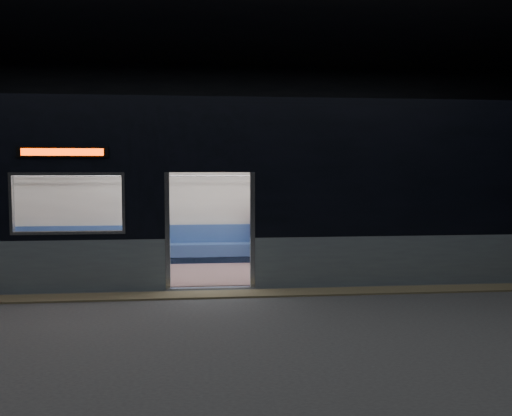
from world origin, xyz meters
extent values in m
cube|color=#47494C|center=(0.00, 0.00, -0.01)|extent=(24.00, 14.00, 0.01)
cube|color=black|center=(0.00, 6.98, 2.50)|extent=(24.00, 0.04, 5.00)
cube|color=black|center=(0.00, -6.98, 2.50)|extent=(24.00, 0.04, 5.00)
cube|color=#8C7F59|center=(0.00, 0.55, 0.01)|extent=(22.80, 0.50, 0.03)
cube|color=gray|center=(4.85, 1.06, 0.45)|extent=(8.30, 0.12, 0.90)
cube|color=black|center=(4.85, 1.06, 2.05)|extent=(8.30, 0.12, 2.30)
cube|color=black|center=(0.00, 1.06, 2.62)|extent=(1.40, 0.12, 1.15)
cube|color=#B7BABC|center=(-0.74, 1.06, 1.02)|extent=(0.08, 0.14, 2.05)
cube|color=#B7BABC|center=(0.74, 1.06, 1.02)|extent=(0.08, 0.14, 2.05)
cube|color=black|center=(-2.45, 0.98, 2.39)|extent=(1.50, 0.04, 0.18)
cube|color=#FF3300|center=(-2.45, 0.97, 2.39)|extent=(1.34, 0.03, 0.12)
cube|color=#B8B2A8|center=(0.00, 3.94, 1.60)|extent=(18.00, 0.12, 3.20)
cube|color=black|center=(0.00, 2.50, 3.28)|extent=(18.00, 3.00, 0.15)
cube|color=#8B6665|center=(0.00, 2.50, 0.02)|extent=(17.76, 2.76, 0.04)
cube|color=#B8B2A8|center=(0.00, 2.50, 2.35)|extent=(17.76, 2.76, 0.10)
cube|color=#336094|center=(0.00, 3.62, 0.24)|extent=(11.00, 0.48, 0.41)
cube|color=#336094|center=(0.00, 3.81, 0.65)|extent=(11.00, 0.10, 0.40)
cube|color=#815E67|center=(-3.30, 1.41, 0.24)|extent=(4.40, 0.48, 0.41)
cube|color=#815E67|center=(3.30, 1.41, 0.24)|extent=(4.40, 0.48, 0.41)
cylinder|color=silver|center=(-0.95, 1.37, 1.17)|extent=(0.04, 0.04, 2.26)
cylinder|color=silver|center=(-0.95, 3.63, 1.17)|extent=(0.04, 0.04, 2.26)
cylinder|color=silver|center=(0.95, 1.37, 1.17)|extent=(0.04, 0.04, 2.26)
cylinder|color=silver|center=(0.95, 3.63, 1.17)|extent=(0.04, 0.04, 2.26)
cylinder|color=silver|center=(0.00, 3.58, 1.95)|extent=(11.00, 0.03, 0.03)
cube|color=black|center=(1.10, 3.39, 0.53)|extent=(0.18, 0.49, 0.17)
cube|color=black|center=(1.32, 3.39, 0.53)|extent=(0.18, 0.49, 0.17)
cylinder|color=black|center=(1.10, 3.16, 0.26)|extent=(0.11, 0.11, 0.43)
cylinder|color=black|center=(1.32, 3.16, 0.26)|extent=(0.11, 0.11, 0.43)
cube|color=#CB6093|center=(1.21, 3.59, 0.55)|extent=(0.42, 0.23, 0.21)
cylinder|color=#CB6093|center=(1.21, 3.62, 0.92)|extent=(0.41, 0.41, 0.54)
sphere|color=tan|center=(1.21, 3.60, 1.31)|extent=(0.22, 0.22, 0.22)
sphere|color=black|center=(1.21, 3.64, 1.35)|extent=(0.23, 0.23, 0.23)
cube|color=black|center=(1.22, 3.31, 0.70)|extent=(0.38, 0.35, 0.16)
cube|color=white|center=(4.91, 3.85, 1.46)|extent=(0.97, 0.03, 0.63)
camera|label=1|loc=(-0.17, -8.38, 2.12)|focal=38.00mm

